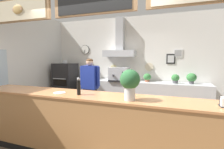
# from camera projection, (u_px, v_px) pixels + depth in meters

# --- Properties ---
(ground_plane) EXTENTS (6.37, 6.37, 0.00)m
(ground_plane) POSITION_uv_depth(u_px,v_px,m) (101.00, 142.00, 3.22)
(ground_plane) COLOR brown
(back_wall_assembly) EXTENTS (5.31, 2.84, 2.91)m
(back_wall_assembly) POSITION_uv_depth(u_px,v_px,m) (129.00, 60.00, 5.18)
(back_wall_assembly) COLOR gray
(back_wall_assembly) RESTS_ON ground_plane
(service_counter) EXTENTS (4.36, 0.63, 1.03)m
(service_counter) POSITION_uv_depth(u_px,v_px,m) (90.00, 125.00, 2.73)
(service_counter) COLOR #B77F4C
(service_counter) RESTS_ON ground_plane
(back_prep_counter) EXTENTS (3.72, 0.60, 0.93)m
(back_prep_counter) POSITION_uv_depth(u_px,v_px,m) (141.00, 97.00, 4.92)
(back_prep_counter) COLOR silver
(back_prep_counter) RESTS_ON ground_plane
(pizza_oven) EXTENTS (0.65, 0.65, 1.53)m
(pizza_oven) POSITION_uv_depth(u_px,v_px,m) (66.00, 85.00, 5.58)
(pizza_oven) COLOR #232326
(pizza_oven) RESTS_ON ground_plane
(shop_worker) EXTENTS (0.52, 0.24, 1.60)m
(shop_worker) POSITION_uv_depth(u_px,v_px,m) (90.00, 89.00, 3.97)
(shop_worker) COLOR #232328
(shop_worker) RESTS_ON ground_plane
(espresso_machine) EXTENTS (0.57, 0.56, 0.40)m
(espresso_machine) POSITION_uv_depth(u_px,v_px,m) (120.00, 74.00, 5.05)
(espresso_machine) COLOR #B7BABF
(espresso_machine) RESTS_ON back_prep_counter
(potted_oregano) EXTENTS (0.22, 0.22, 0.24)m
(potted_oregano) POSITION_uv_depth(u_px,v_px,m) (147.00, 77.00, 4.84)
(potted_oregano) COLOR #9E563D
(potted_oregano) RESTS_ON back_prep_counter
(potted_basil) EXTENTS (0.25, 0.25, 0.29)m
(potted_basil) POSITION_uv_depth(u_px,v_px,m) (192.00, 78.00, 4.44)
(potted_basil) COLOR #4C4C51
(potted_basil) RESTS_ON back_prep_counter
(potted_rosemary) EXTENTS (0.21, 0.21, 0.25)m
(potted_rosemary) POSITION_uv_depth(u_px,v_px,m) (175.00, 78.00, 4.53)
(potted_rosemary) COLOR #4C4C51
(potted_rosemary) RESTS_ON back_prep_counter
(condiment_plate) EXTENTS (0.20, 0.20, 0.01)m
(condiment_plate) POSITION_uv_depth(u_px,v_px,m) (59.00, 93.00, 2.79)
(condiment_plate) COLOR white
(condiment_plate) RESTS_ON service_counter
(pepper_grinder) EXTENTS (0.06, 0.06, 0.28)m
(pepper_grinder) POSITION_uv_depth(u_px,v_px,m) (79.00, 86.00, 2.65)
(pepper_grinder) COLOR black
(pepper_grinder) RESTS_ON service_counter
(basil_vase) EXTENTS (0.28, 0.28, 0.43)m
(basil_vase) POSITION_uv_depth(u_px,v_px,m) (130.00, 83.00, 2.30)
(basil_vase) COLOR silver
(basil_vase) RESTS_ON service_counter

